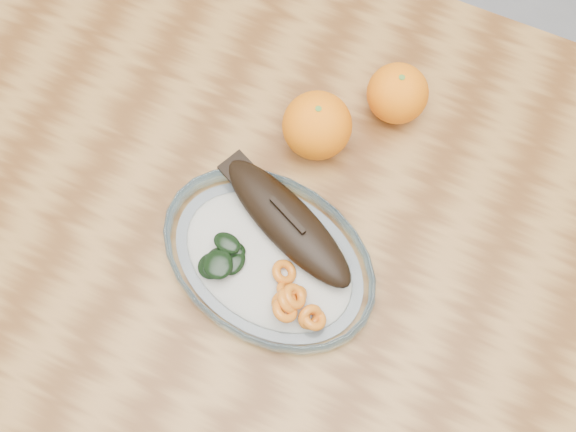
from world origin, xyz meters
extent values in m
plane|color=slate|center=(0.00, 0.00, 0.00)|extent=(3.00, 3.00, 0.00)
cube|color=brown|center=(0.00, 0.00, 0.73)|extent=(1.20, 0.80, 0.04)
cylinder|color=brown|center=(-0.54, 0.34, 0.35)|extent=(0.06, 0.06, 0.71)
ellipsoid|color=white|center=(0.05, -0.08, 0.76)|extent=(0.58, 0.47, 0.01)
torus|color=#99CDED|center=(0.05, -0.08, 0.77)|extent=(0.61, 0.61, 0.03)
ellipsoid|color=silver|center=(0.05, -0.08, 0.77)|extent=(0.52, 0.41, 0.02)
ellipsoid|color=black|center=(0.06, -0.03, 0.80)|extent=(0.23, 0.15, 0.04)
ellipsoid|color=black|center=(0.06, -0.03, 0.79)|extent=(0.19, 0.13, 0.02)
cube|color=black|center=(-0.03, 0.01, 0.80)|extent=(0.05, 0.05, 0.01)
cube|color=black|center=(0.06, -0.03, 0.82)|extent=(0.06, 0.03, 0.02)
torus|color=#BD5C0D|center=(0.08, -0.09, 0.79)|extent=(0.05, 0.04, 0.03)
torus|color=#BD5C0D|center=(0.10, -0.11, 0.79)|extent=(0.04, 0.04, 0.04)
torus|color=#BD5C0D|center=(0.10, -0.12, 0.79)|extent=(0.04, 0.04, 0.04)
torus|color=#BD5C0D|center=(0.13, -0.13, 0.79)|extent=(0.03, 0.04, 0.04)
torus|color=#BD5C0D|center=(0.09, -0.11, 0.79)|extent=(0.04, 0.04, 0.04)
torus|color=#BD5C0D|center=(0.14, -0.13, 0.79)|extent=(0.05, 0.05, 0.03)
torus|color=#BD5C0D|center=(0.10, -0.14, 0.81)|extent=(0.04, 0.04, 0.03)
torus|color=#BD5C0D|center=(0.11, -0.12, 0.81)|extent=(0.05, 0.04, 0.03)
torus|color=#BD5C0D|center=(0.10, -0.12, 0.81)|extent=(0.04, 0.05, 0.04)
ellipsoid|color=black|center=(0.00, -0.11, 0.79)|extent=(0.04, 0.04, 0.01)
ellipsoid|color=black|center=(0.00, -0.12, 0.79)|extent=(0.05, 0.05, 0.01)
ellipsoid|color=black|center=(0.02, -0.10, 0.79)|extent=(0.03, 0.04, 0.01)
ellipsoid|color=black|center=(0.00, -0.11, 0.79)|extent=(0.05, 0.05, 0.01)
ellipsoid|color=black|center=(0.01, -0.09, 0.79)|extent=(0.04, 0.04, 0.01)
ellipsoid|color=black|center=(0.00, -0.12, 0.80)|extent=(0.05, 0.05, 0.01)
ellipsoid|color=black|center=(0.00, -0.09, 0.80)|extent=(0.04, 0.03, 0.01)
ellipsoid|color=black|center=(0.00, -0.11, 0.80)|extent=(0.04, 0.04, 0.01)
sphere|color=orange|center=(0.04, 0.10, 0.80)|extent=(0.09, 0.09, 0.09)
sphere|color=orange|center=(0.12, 0.19, 0.79)|extent=(0.08, 0.08, 0.08)
camera|label=1|loc=(0.19, -0.32, 1.62)|focal=45.00mm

